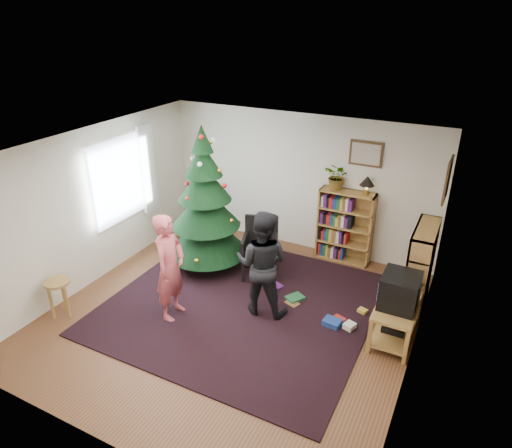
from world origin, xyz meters
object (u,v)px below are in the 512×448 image
at_px(bookshelf_back, 345,226).
at_px(bookshelf_right, 420,267).
at_px(picture_right, 448,180).
at_px(crt_tv, 400,291).
at_px(tv_stand, 395,319).
at_px(christmas_tree, 206,211).
at_px(person_standing, 170,267).
at_px(stool, 58,289).
at_px(potted_plant, 338,177).
at_px(picture_back, 366,154).
at_px(person_by_chair, 262,264).
at_px(armchair, 263,245).
at_px(table_lamp, 367,182).

distance_m(bookshelf_back, bookshelf_right, 1.63).
height_order(picture_right, crt_tv, picture_right).
bearing_deg(tv_stand, crt_tv, 180.00).
xyz_separation_m(picture_right, christmas_tree, (-3.57, -0.68, -0.92)).
height_order(tv_stand, crt_tv, crt_tv).
bearing_deg(person_standing, stool, 111.32).
bearing_deg(potted_plant, crt_tv, -50.82).
relative_size(person_standing, potted_plant, 3.44).
bearing_deg(potted_plant, tv_stand, -50.77).
distance_m(picture_right, potted_plant, 1.87).
relative_size(tv_stand, potted_plant, 2.00).
distance_m(christmas_tree, tv_stand, 3.43).
xyz_separation_m(picture_back, bookshelf_right, (1.19, -0.98, -1.29)).
relative_size(bookshelf_back, person_standing, 0.81).
distance_m(crt_tv, person_standing, 3.12).
relative_size(bookshelf_back, person_by_chair, 0.81).
bearing_deg(stool, armchair, 49.05).
distance_m(bookshelf_back, person_standing, 3.22).
xyz_separation_m(picture_right, bookshelf_back, (-1.53, 0.59, -1.29)).
distance_m(person_by_chair, potted_plant, 2.20).
bearing_deg(bookshelf_right, crt_tv, 172.67).
distance_m(picture_back, stool, 5.14).
bearing_deg(person_by_chair, potted_plant, -110.43).
height_order(armchair, person_by_chair, person_by_chair).
xyz_separation_m(tv_stand, table_lamp, (-0.97, 1.80, 1.19)).
relative_size(bookshelf_right, table_lamp, 4.00).
height_order(picture_right, bookshelf_back, picture_right).
height_order(bookshelf_right, crt_tv, bookshelf_right).
height_order(picture_back, stool, picture_back).
relative_size(armchair, potted_plant, 2.15).
distance_m(picture_back, crt_tv, 2.50).
xyz_separation_m(picture_right, armchair, (-2.60, -0.49, -1.41)).
relative_size(stool, potted_plant, 1.28).
bearing_deg(armchair, person_by_chair, -83.84).
bearing_deg(stool, picture_back, 47.14).
relative_size(picture_back, potted_plant, 1.17).
bearing_deg(person_by_chair, picture_back, -119.57).
xyz_separation_m(picture_back, armchair, (-1.27, -1.21, -1.41)).
relative_size(armchair, person_standing, 0.63).
relative_size(bookshelf_right, tv_stand, 1.39).
bearing_deg(armchair, table_lamp, 18.63).
distance_m(picture_back, person_by_chair, 2.59).
xyz_separation_m(picture_right, stool, (-4.68, -2.88, -1.49)).
bearing_deg(picture_right, bookshelf_back, 158.88).
bearing_deg(armchair, bookshelf_right, -14.28).
relative_size(bookshelf_right, person_by_chair, 0.81).
bearing_deg(person_standing, crt_tv, -79.55).
xyz_separation_m(bookshelf_back, potted_plant, (-0.20, 0.00, 0.87)).
relative_size(picture_back, picture_right, 0.92).
bearing_deg(christmas_tree, armchair, 10.89).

